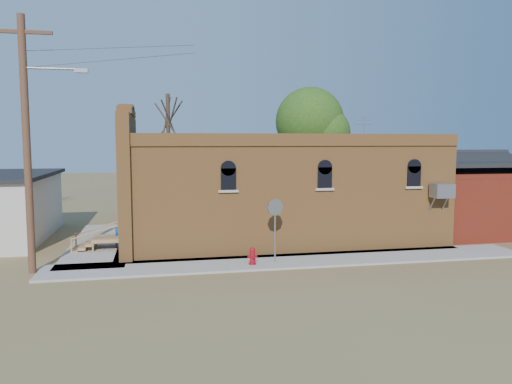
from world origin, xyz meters
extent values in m
plane|color=brown|center=(0.00, 0.00, 0.00)|extent=(120.00, 120.00, 0.00)
cube|color=#9E9991|center=(1.50, 0.90, 0.04)|extent=(19.00, 2.20, 0.08)
cube|color=#9E9991|center=(-6.30, 6.00, 0.04)|extent=(2.60, 10.00, 0.08)
cube|color=#BA7539|center=(2.00, 5.50, 2.25)|extent=(14.00, 7.00, 4.50)
cube|color=black|center=(2.00, 5.50, 4.55)|extent=(13.80, 6.80, 0.12)
cube|color=#BA7539|center=(-5.00, 5.50, 2.90)|extent=(0.50, 7.40, 5.80)
cube|color=navy|center=(-5.30, 4.30, 4.00)|extent=(0.08, 1.10, 1.56)
cube|color=gray|center=(8.10, 1.55, 2.60)|extent=(0.85, 0.65, 0.60)
cube|color=maroon|center=(11.50, 5.50, 1.60)|extent=(5.00, 6.00, 3.20)
cylinder|color=#482D1C|center=(-8.20, 1.20, 4.50)|extent=(0.26, 0.26, 9.00)
cube|color=#482D1C|center=(-8.20, 1.20, 8.40)|extent=(2.00, 0.12, 0.12)
cylinder|color=gray|center=(-7.30, 1.20, 7.20)|extent=(1.80, 0.08, 0.08)
cube|color=gray|center=(-6.30, 1.20, 7.15)|extent=(0.45, 0.22, 0.14)
cylinder|color=#433726|center=(-3.00, 13.00, 3.75)|extent=(0.24, 0.24, 7.50)
cylinder|color=#433726|center=(6.00, 13.50, 3.15)|extent=(0.28, 0.28, 6.30)
sphere|color=#274714|center=(6.00, 13.50, 5.95)|extent=(4.40, 4.40, 4.40)
cylinder|color=#9D0916|center=(-0.31, 0.53, 0.11)|extent=(0.37, 0.37, 0.05)
cylinder|color=#9D0916|center=(-0.31, 0.53, 0.38)|extent=(0.25, 0.25, 0.49)
sphere|color=#9D0916|center=(-0.31, 0.53, 0.63)|extent=(0.20, 0.20, 0.20)
cylinder|color=#9D0916|center=(-0.31, 0.41, 0.38)|extent=(0.12, 0.13, 0.09)
cylinder|color=#9D0916|center=(-0.44, 0.53, 0.38)|extent=(0.13, 0.12, 0.09)
cylinder|color=#9D0916|center=(-0.19, 0.53, 0.38)|extent=(0.13, 0.12, 0.09)
cylinder|color=gray|center=(0.60, 0.72, 1.19)|extent=(0.07, 0.07, 2.22)
cylinder|color=gray|center=(0.60, 0.70, 2.20)|extent=(0.66, 0.18, 0.67)
cylinder|color=red|center=(0.60, 0.74, 2.20)|extent=(0.66, 0.18, 0.67)
cylinder|color=#1B4B8A|center=(-5.30, 4.81, 0.52)|extent=(0.59, 0.59, 0.88)
camera|label=1|loc=(-3.85, -17.48, 4.69)|focal=35.00mm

